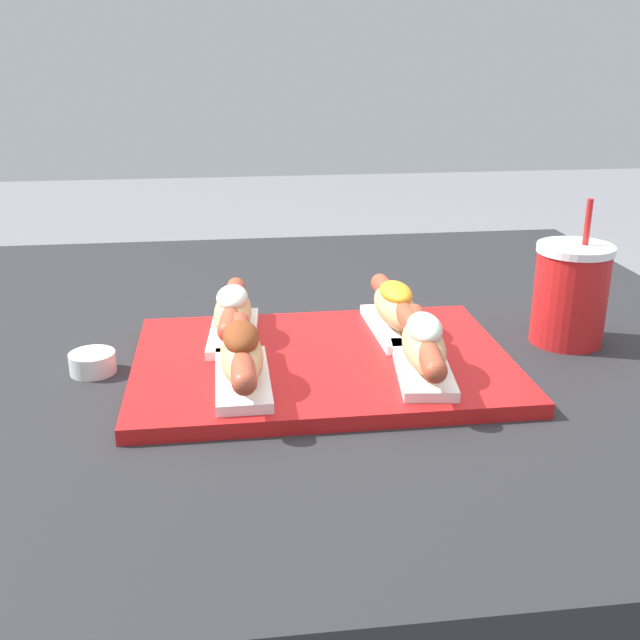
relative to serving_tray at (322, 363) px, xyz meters
name	(u,v)px	position (x,y,z in m)	size (l,w,h in m)	color
patio_table	(322,559)	(0.02, 0.12, -0.39)	(1.18, 1.12, 0.76)	#232326
serving_tray	(322,363)	(0.00, 0.00, 0.00)	(0.46, 0.33, 0.02)	red
hot_dog_0	(242,356)	(-0.10, -0.07, 0.04)	(0.06, 0.20, 0.07)	white
hot_dog_1	(424,346)	(0.11, -0.06, 0.04)	(0.08, 0.20, 0.07)	white
hot_dog_2	(233,313)	(-0.11, 0.08, 0.04)	(0.07, 0.20, 0.07)	white
hot_dog_3	(395,308)	(0.11, 0.07, 0.04)	(0.07, 0.20, 0.07)	white
sauce_bowl	(93,361)	(-0.28, 0.03, 0.01)	(0.06, 0.06, 0.03)	silver
drink_cup	(570,294)	(0.34, 0.05, 0.06)	(0.10, 0.10, 0.19)	red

